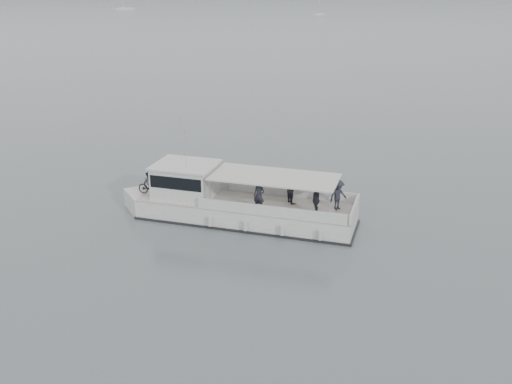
{
  "coord_description": "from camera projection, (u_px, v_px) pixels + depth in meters",
  "views": [
    {
      "loc": [
        -3.41,
        -27.21,
        11.93
      ],
      "look_at": [
        -3.15,
        0.14,
        1.6
      ],
      "focal_mm": 40.0,
      "sensor_mm": 36.0,
      "label": 1
    }
  ],
  "objects": [
    {
      "name": "moored_fleet",
      "position": [
        131.0,
        8.0,
        231.48
      ],
      "size": [
        453.88,
        360.24,
        11.04
      ],
      "color": "white",
      "rests_on": "ground"
    },
    {
      "name": "ground",
      "position": [
        316.0,
        221.0,
        29.7
      ],
      "size": [
        1400.0,
        1400.0,
        0.0
      ],
      "primitive_type": "plane",
      "color": "#505A5E",
      "rests_on": "ground"
    },
    {
      "name": "tour_boat",
      "position": [
        226.0,
        203.0,
        29.79
      ],
      "size": [
        12.7,
        6.37,
        5.37
      ],
      "rotation": [
        0.0,
        0.0,
        -0.3
      ],
      "color": "white",
      "rests_on": "ground"
    }
  ]
}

